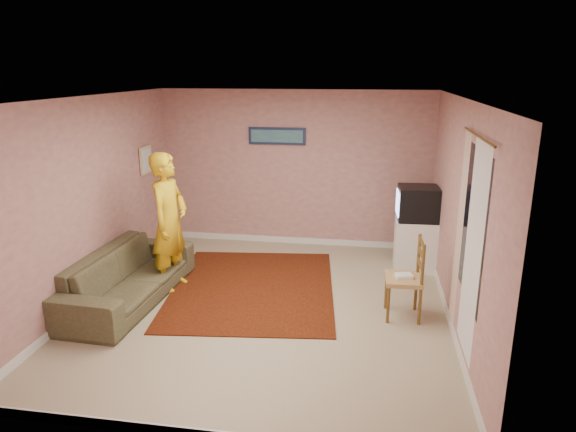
% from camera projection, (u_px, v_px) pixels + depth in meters
% --- Properties ---
extents(ground, '(5.00, 5.00, 0.00)m').
position_uv_depth(ground, '(266.00, 306.00, 6.55)').
color(ground, tan).
rests_on(ground, ground).
extents(wall_back, '(4.50, 0.02, 2.60)m').
position_uv_depth(wall_back, '(295.00, 169.00, 8.56)').
color(wall_back, tan).
rests_on(wall_back, ground).
extents(wall_front, '(4.50, 0.02, 2.60)m').
position_uv_depth(wall_front, '(198.00, 294.00, 3.82)').
color(wall_front, tan).
rests_on(wall_front, ground).
extents(wall_left, '(0.02, 5.00, 2.60)m').
position_uv_depth(wall_left, '(92.00, 200.00, 6.53)').
color(wall_left, tan).
rests_on(wall_left, ground).
extents(wall_right, '(0.02, 5.00, 2.60)m').
position_uv_depth(wall_right, '(458.00, 216.00, 5.85)').
color(wall_right, tan).
rests_on(wall_right, ground).
extents(ceiling, '(4.50, 5.00, 0.02)m').
position_uv_depth(ceiling, '(264.00, 98.00, 5.83)').
color(ceiling, white).
rests_on(ceiling, wall_back).
extents(baseboard_back, '(4.50, 0.02, 0.10)m').
position_uv_depth(baseboard_back, '(295.00, 240.00, 8.90)').
color(baseboard_back, silver).
rests_on(baseboard_back, ground).
extents(baseboard_left, '(0.02, 5.00, 0.10)m').
position_uv_depth(baseboard_left, '(103.00, 291.00, 6.88)').
color(baseboard_left, silver).
rests_on(baseboard_left, ground).
extents(baseboard_right, '(0.02, 5.00, 0.10)m').
position_uv_depth(baseboard_right, '(448.00, 315.00, 6.19)').
color(baseboard_right, silver).
rests_on(baseboard_right, ground).
extents(window, '(0.01, 1.10, 1.50)m').
position_uv_depth(window, '(474.00, 226.00, 4.95)').
color(window, black).
rests_on(window, wall_right).
extents(curtain_sheer, '(0.01, 0.75, 2.10)m').
position_uv_depth(curtain_sheer, '(473.00, 251.00, 4.87)').
color(curtain_sheer, white).
rests_on(curtain_sheer, wall_right).
extents(curtain_floral, '(0.01, 0.35, 2.10)m').
position_uv_depth(curtain_floral, '(460.00, 229.00, 5.53)').
color(curtain_floral, '#EFEACB').
rests_on(curtain_floral, wall_right).
extents(curtain_rod, '(0.02, 1.40, 0.02)m').
position_uv_depth(curtain_rod, '(478.00, 136.00, 4.72)').
color(curtain_rod, brown).
rests_on(curtain_rod, wall_right).
extents(picture_back, '(0.95, 0.04, 0.28)m').
position_uv_depth(picture_back, '(277.00, 136.00, 8.42)').
color(picture_back, '#161E3C').
rests_on(picture_back, wall_back).
extents(picture_left, '(0.04, 0.38, 0.42)m').
position_uv_depth(picture_left, '(146.00, 160.00, 7.98)').
color(picture_left, beige).
rests_on(picture_left, wall_left).
extents(area_rug, '(2.48, 2.96, 0.01)m').
position_uv_depth(area_rug, '(253.00, 287.00, 7.09)').
color(area_rug, black).
rests_on(area_rug, ground).
extents(tv_cabinet, '(0.60, 0.55, 0.77)m').
position_uv_depth(tv_cabinet, '(415.00, 244.00, 7.70)').
color(tv_cabinet, white).
rests_on(tv_cabinet, ground).
extents(crt_tv, '(0.60, 0.54, 0.50)m').
position_uv_depth(crt_tv, '(417.00, 203.00, 7.52)').
color(crt_tv, black).
rests_on(crt_tv, tv_cabinet).
extents(chair_a, '(0.52, 0.50, 0.55)m').
position_uv_depth(chair_a, '(410.00, 218.00, 8.17)').
color(chair_a, tan).
rests_on(chair_a, ground).
extents(dvd_player, '(0.35, 0.28, 0.05)m').
position_uv_depth(dvd_player, '(410.00, 223.00, 8.19)').
color(dvd_player, '#B4B4B9').
rests_on(dvd_player, chair_a).
extents(blue_throw, '(0.39, 0.05, 0.41)m').
position_uv_depth(blue_throw, '(411.00, 206.00, 8.12)').
color(blue_throw, '#95B1F4').
rests_on(blue_throw, chair_a).
extents(chair_b, '(0.45, 0.47, 0.54)m').
position_uv_depth(chair_b, '(404.00, 270.00, 6.12)').
color(chair_b, tan).
rests_on(chair_b, ground).
extents(game_console, '(0.22, 0.18, 0.04)m').
position_uv_depth(game_console, '(404.00, 276.00, 6.14)').
color(game_console, white).
rests_on(game_console, chair_b).
extents(sofa, '(1.01, 2.33, 0.67)m').
position_uv_depth(sofa, '(128.00, 276.00, 6.63)').
color(sofa, brown).
rests_on(sofa, ground).
extents(person, '(0.53, 0.74, 1.88)m').
position_uv_depth(person, '(169.00, 222.00, 6.88)').
color(person, gold).
rests_on(person, ground).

